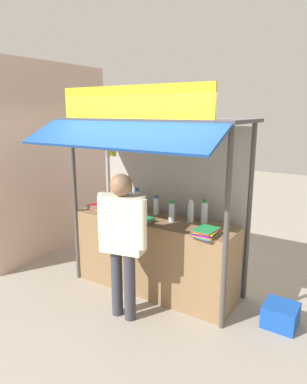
{
  "coord_description": "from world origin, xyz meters",
  "views": [
    {
      "loc": [
        2.27,
        -3.53,
        2.34
      ],
      "look_at": [
        0.0,
        0.0,
        1.34
      ],
      "focal_mm": 32.21,
      "sensor_mm": 36.0,
      "label": 1
    }
  ],
  "objects": [
    {
      "name": "stall_structure",
      "position": [
        0.0,
        0.11,
        1.57
      ],
      "size": [
        2.37,
        1.48,
        2.6
      ],
      "color": "#4C4742",
      "rests_on": "ground"
    },
    {
      "name": "ground_plane",
      "position": [
        0.0,
        0.0,
        0.0
      ],
      "size": [
        20.0,
        20.0,
        0.0
      ],
      "primitive_type": "plane",
      "color": "#9E9384"
    },
    {
      "name": "water_bottle_front_right",
      "position": [
        0.46,
        0.13,
        1.12
      ],
      "size": [
        0.08,
        0.08,
        0.29
      ],
      "color": "silver",
      "rests_on": "stall_counter"
    },
    {
      "name": "banana_bunch_inner_left",
      "position": [
        0.05,
        -0.39,
        1.95
      ],
      "size": [
        0.09,
        0.09,
        0.24
      ],
      "color": "#332D23"
    },
    {
      "name": "water_bottle_back_left",
      "position": [
        0.25,
        0.02,
        1.12
      ],
      "size": [
        0.08,
        0.08,
        0.27
      ],
      "color": "silver",
      "rests_on": "stall_counter"
    },
    {
      "name": "water_bottle_left",
      "position": [
        -0.38,
        0.18,
        1.14
      ],
      "size": [
        0.09,
        0.09,
        0.32
      ],
      "color": "silver",
      "rests_on": "stall_counter"
    },
    {
      "name": "neighbour_wall",
      "position": [
        -2.16,
        0.3,
        1.54
      ],
      "size": [
        0.2,
        2.4,
        3.08
      ],
      "primitive_type": "cube",
      "color": "#C8A999",
      "rests_on": "ground"
    },
    {
      "name": "banana_bunch_rightmost",
      "position": [
        -0.78,
        -0.39,
        1.96
      ],
      "size": [
        0.1,
        0.1,
        0.23
      ],
      "color": "#332D23"
    },
    {
      "name": "magazine_stack_center",
      "position": [
        0.82,
        -0.2,
        1.03
      ],
      "size": [
        0.25,
        0.32,
        0.07
      ],
      "color": "blue",
      "rests_on": "stall_counter"
    },
    {
      "name": "banana_bunch_leftmost",
      "position": [
        -0.32,
        -0.39,
        1.89
      ],
      "size": [
        0.11,
        0.12,
        0.32
      ],
      "color": "#332D23"
    },
    {
      "name": "stall_counter",
      "position": [
        0.0,
        0.0,
        0.5
      ],
      "size": [
        2.17,
        0.59,
        0.99
      ],
      "primitive_type": "cube",
      "color": "olive",
      "rests_on": "ground"
    },
    {
      "name": "magazine_stack_mid_left",
      "position": [
        -0.9,
        0.0,
        1.02
      ],
      "size": [
        0.24,
        0.32,
        0.06
      ],
      "color": "orange",
      "rests_on": "stall_counter"
    },
    {
      "name": "magazine_stack_back_right",
      "position": [
        -0.03,
        -0.22,
        1.02
      ],
      "size": [
        0.25,
        0.29,
        0.06
      ],
      "color": "red",
      "rests_on": "stall_counter"
    },
    {
      "name": "magazine_stack_rear_center",
      "position": [
        -0.57,
        -0.11,
        1.03
      ],
      "size": [
        0.24,
        0.27,
        0.08
      ],
      "color": "yellow",
      "rests_on": "stall_counter"
    },
    {
      "name": "water_bottle_mid_right",
      "position": [
        0.61,
        0.2,
        1.13
      ],
      "size": [
        0.08,
        0.08,
        0.29
      ],
      "color": "silver",
      "rests_on": "stall_counter"
    },
    {
      "name": "vendor_person",
      "position": [
        0.05,
        -0.71,
        1.01
      ],
      "size": [
        0.64,
        0.3,
        1.69
      ],
      "rotation": [
        0.0,
        0.0,
        3.35
      ],
      "color": "#383842",
      "rests_on": "ground"
    },
    {
      "name": "water_bottle_right",
      "position": [
        -0.06,
        0.17,
        1.11
      ],
      "size": [
        0.07,
        0.07,
        0.26
      ],
      "color": "silver",
      "rests_on": "stall_counter"
    },
    {
      "name": "plastic_crate",
      "position": [
        1.62,
        0.09,
        0.12
      ],
      "size": [
        0.36,
        0.36,
        0.25
      ],
      "primitive_type": "cube",
      "rotation": [
        0.0,
        0.0,
        -0.02
      ],
      "color": "#194CB2",
      "rests_on": "ground"
    },
    {
      "name": "water_bottle_front_left",
      "position": [
        -0.4,
        0.06,
        1.13
      ],
      "size": [
        0.08,
        0.08,
        0.3
      ],
      "color": "silver",
      "rests_on": "stall_counter"
    }
  ]
}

